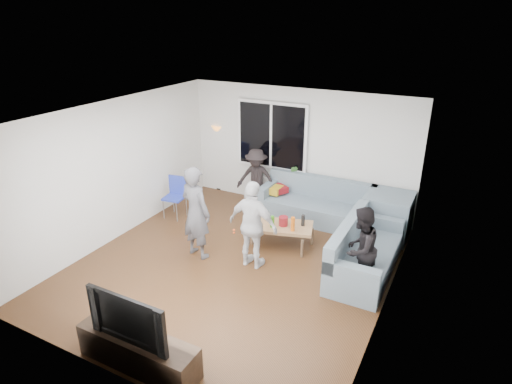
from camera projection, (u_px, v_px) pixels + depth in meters
The scene contains 30 objects.
floor at pixel (235, 266), 7.37m from camera, with size 5.00×5.50×0.04m, color #56351C.
ceiling at pixel (231, 113), 6.35m from camera, with size 5.00×5.50×0.04m, color white.
wall_back at pixel (299, 150), 9.12m from camera, with size 5.00×0.04×2.60m, color silver.
wall_front at pixel (103, 285), 4.59m from camera, with size 5.00×0.04×2.60m, color silver.
wall_left at pixel (115, 170), 7.93m from camera, with size 0.04×5.50×2.60m, color silver.
wall_right at pixel (395, 229), 5.79m from camera, with size 0.04×5.50×2.60m, color silver.
window_frame at pixel (272, 136), 9.22m from camera, with size 1.62×0.06×1.47m, color white.
window_glass at pixel (271, 136), 9.18m from camera, with size 1.50×0.02×1.35m, color black.
window_mullion at pixel (271, 136), 9.18m from camera, with size 0.05×0.03×1.35m, color white.
radiator at pixel (270, 190), 9.66m from camera, with size 1.30×0.12×0.62m, color silver.
potted_plant at pixel (293, 174), 9.22m from camera, with size 0.20×0.16×0.36m, color #366629.
vase at pixel (260, 172), 9.59m from camera, with size 0.16×0.16×0.16m, color silver.
sofa_back_section at pixel (315, 201), 8.80m from camera, with size 2.30×0.85×0.85m, color slate, non-canonical shape.
sofa_right_section at pixel (367, 249), 7.02m from camera, with size 0.85×2.00×0.85m, color slate, non-canonical shape.
sofa_corner at pixel (387, 215), 8.18m from camera, with size 0.85×0.85×0.85m, color slate.
cushion_yellow at pixel (273, 189), 9.16m from camera, with size 0.38×0.32×0.14m, color gold.
cushion_red at pixel (278, 189), 9.18m from camera, with size 0.36×0.30×0.13m, color maroon.
coffee_table at pixel (282, 235), 7.93m from camera, with size 1.10×0.60×0.40m, color #AB7E53.
pitcher at pixel (283, 221), 7.82m from camera, with size 0.17×0.17×0.17m, color maroon.
side_chair at pixel (174, 198), 8.93m from camera, with size 0.40×0.40×0.86m, color #2839AE, non-canonical shape.
floor_lamp at pixel (219, 158), 10.25m from camera, with size 0.32×0.32×1.56m, color orange, non-canonical shape.
player_left at pixel (196, 213), 7.35m from camera, with size 0.61×0.40×1.66m, color #46464B.
player_right at pixel (253, 225), 7.06m from camera, with size 0.90×0.37×1.53m, color silver.
spectator_right at pixel (360, 249), 6.51m from camera, with size 0.66×0.52×1.36m, color black.
spectator_back at pixel (256, 179), 9.32m from camera, with size 0.86×0.49×1.33m, color black.
tv_console at pixel (138, 351), 5.18m from camera, with size 1.60×0.40×0.44m, color #36251B.
television at pixel (134, 315), 4.98m from camera, with size 1.11×0.15×0.64m, color black.
bottle_e at pixel (303, 220), 7.80m from camera, with size 0.07×0.07×0.21m, color black.
bottle_b at pixel (272, 222), 7.75m from camera, with size 0.08×0.08×0.22m, color #388618.
bottle_d at pixel (293, 224), 7.61m from camera, with size 0.07×0.07×0.26m, color orange.
Camera 1 is at (3.23, -5.43, 4.00)m, focal length 30.14 mm.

